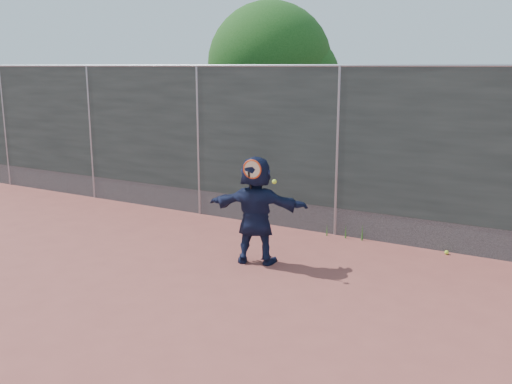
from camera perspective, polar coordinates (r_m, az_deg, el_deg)
The scene contains 7 objects.
ground at distance 7.55m, azimuth -2.40°, elevation -10.90°, with size 80.00×80.00×0.00m, color #9E4C42.
player at distance 8.73m, azimuth 0.00°, elevation -1.80°, with size 1.56×0.50×1.68m, color #161E3E.
ball_ground at distance 9.81m, azimuth 18.52°, elevation -5.75°, with size 0.07×0.07×0.07m, color #C6EF35.
fence at distance 10.16m, azimuth 8.16°, elevation 4.37°, with size 20.00×0.06×3.03m.
swing_action at distance 8.38m, azimuth -0.18°, elevation 2.05°, with size 0.57×0.14×0.51m.
tree_left at distance 14.03m, azimuth 2.06°, elevation 12.25°, with size 3.15×3.00×4.53m.
weed_clump at distance 10.25m, azimuth 9.20°, elevation -3.88°, with size 0.68×0.07×0.30m.
Camera 1 is at (3.72, -5.84, 2.99)m, focal length 40.00 mm.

